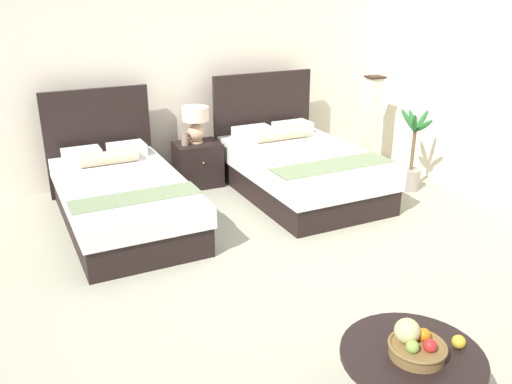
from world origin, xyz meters
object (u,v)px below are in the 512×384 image
Objects in this scene: bed_near_corner at (299,168)px; vase at (185,139)px; table_lamp at (196,121)px; coffee_table at (411,369)px; nightstand at (198,164)px; floor_lamp_corner at (372,123)px; potted_palm at (411,163)px; fruit_bowl at (415,344)px; loose_apple at (459,342)px; bed_near_window at (122,196)px.

bed_near_corner is 1.41m from vase.
table_lamp is 4.25m from coffee_table.
coffee_table is at bearing -89.26° from vase.
floor_lamp_corner is at bearing -7.89° from nightstand.
table_lamp reaches higher than coffee_table.
floor_lamp_corner is at bearing 88.34° from potted_palm.
bed_near_corner reaches higher than coffee_table.
coffee_table is 2.50× the size of fruit_bowl.
floor_lamp_corner is (2.46, 3.87, 0.31)m from coffee_table.
loose_apple is 0.06× the size of floor_lamp_corner.
vase is 0.20× the size of coffee_table.
bed_near_window is 1.33m from nightstand.
fruit_bowl is at bearing -95.82° from coffee_table.
nightstand is 0.39m from vase.
table_lamp is (-1.01, 0.78, 0.50)m from bed_near_corner.
potted_palm is (2.48, -1.18, -0.29)m from vase.
bed_near_window is 5.10× the size of table_lamp.
bed_near_corner is (2.10, -0.01, 0.03)m from bed_near_window.
potted_palm is at bearing 54.68° from loose_apple.
potted_palm reaches higher than loose_apple.
floor_lamp_corner is (2.34, -0.34, -0.19)m from table_lamp.
bed_near_window is 13.68× the size of vase.
vase is (0.93, 0.71, 0.34)m from bed_near_window.
nightstand reaches higher than coffee_table.
vase is at bearing 148.45° from bed_near_corner.
fruit_bowl is at bearing -129.09° from potted_palm.
fruit_bowl is 4.12× the size of loose_apple.
nightstand is at bearing 172.11° from floor_lamp_corner.
loose_apple reaches higher than coffee_table.
bed_near_corner is at bearing -0.21° from bed_near_window.
bed_near_corner is 3.60m from loose_apple.
nightstand is at bearing 92.18° from loose_apple.
bed_near_window reaches higher than vase.
bed_near_corner is at bearing -161.83° from floor_lamp_corner.
fruit_bowl is (0.05, -4.17, -0.14)m from vase.
potted_palm is (-0.03, -0.89, -0.29)m from floor_lamp_corner.
bed_near_window reaches higher than coffee_table.
bed_near_window reaches higher than loose_apple.
coffee_table is at bearing -91.51° from nightstand.
vase is at bearing 154.61° from potted_palm.
fruit_bowl reaches higher than loose_apple.
vase is at bearing -166.32° from nightstand.
potted_palm is (2.32, -1.22, 0.06)m from nightstand.
nightstand is 0.55m from table_lamp.
loose_apple is (0.16, -4.26, 0.19)m from nightstand.
nightstand is 2.39m from floor_lamp_corner.
loose_apple is at bearing -119.00° from floor_lamp_corner.
floor_lamp_corner reaches higher than potted_palm.
bed_near_corner is at bearing 160.75° from potted_palm.
bed_near_corner is 2.60× the size of coffee_table.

